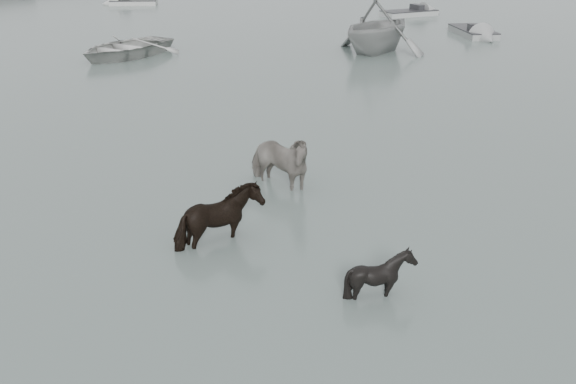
# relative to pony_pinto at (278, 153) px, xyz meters

# --- Properties ---
(ground) EXTENTS (140.00, 140.00, 0.00)m
(ground) POSITION_rel_pony_pinto_xyz_m (2.18, -2.94, -0.89)
(ground) COLOR #4E5D57
(ground) RESTS_ON ground
(pony_pinto) EXTENTS (2.28, 1.46, 1.78)m
(pony_pinto) POSITION_rel_pony_pinto_xyz_m (0.00, 0.00, 0.00)
(pony_pinto) COLOR black
(pony_pinto) RESTS_ON ground
(pony_dark) EXTENTS (1.43, 1.64, 1.57)m
(pony_dark) POSITION_rel_pony_pinto_xyz_m (0.28, -3.25, -0.11)
(pony_dark) COLOR black
(pony_dark) RESTS_ON ground
(pony_black) EXTENTS (1.13, 1.03, 1.15)m
(pony_black) POSITION_rel_pony_pinto_xyz_m (3.84, -3.77, -0.31)
(pony_black) COLOR black
(pony_black) RESTS_ON ground
(rowboat_lead) EXTENTS (4.47, 5.81, 1.11)m
(rowboat_lead) POSITION_rel_pony_pinto_xyz_m (-14.18, 11.97, -0.33)
(rowboat_lead) COLOR #BBBCB7
(rowboat_lead) RESTS_ON ground
(rowboat_trail) EXTENTS (5.87, 6.45, 2.92)m
(rowboat_trail) POSITION_rel_pony_pinto_xyz_m (-3.33, 18.32, 0.57)
(rowboat_trail) COLOR #969896
(rowboat_trail) RESTS_ON ground
(skiff_outer) EXTENTS (5.16, 3.86, 0.75)m
(skiff_outer) POSITION_rel_pony_pinto_xyz_m (-27.20, 29.49, -0.51)
(skiff_outer) COLOR #B5B5B0
(skiff_outer) RESTS_ON ground
(skiff_mid) EXTENTS (4.34, 5.76, 0.75)m
(skiff_mid) POSITION_rel_pony_pinto_xyz_m (0.10, 25.88, -0.51)
(skiff_mid) COLOR gray
(skiff_mid) RESTS_ON ground
(skiff_far) EXTENTS (4.68, 5.26, 0.75)m
(skiff_far) POSITION_rel_pony_pinto_xyz_m (-5.52, 32.47, -0.51)
(skiff_far) COLOR #A9ACA9
(skiff_far) RESTS_ON ground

